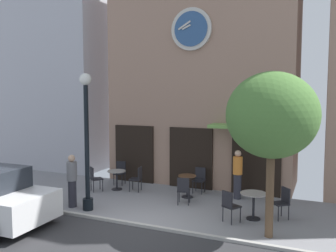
# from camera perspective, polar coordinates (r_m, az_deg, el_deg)

# --- Properties ---
(ground_plane) EXTENTS (27.31, 10.55, 0.13)m
(ground_plane) POSITION_cam_1_polar(r_m,az_deg,el_deg) (9.34, -7.23, -17.55)
(ground_plane) COLOR gray
(clock_building) EXTENTS (7.33, 4.03, 11.47)m
(clock_building) POSITION_cam_1_polar(r_m,az_deg,el_deg) (14.89, 5.64, 14.18)
(clock_building) COLOR #9E7A66
(clock_building) RESTS_ON ground_plane
(neighbor_building_left) EXTENTS (5.88, 3.42, 14.39)m
(neighbor_building_left) POSITION_cam_1_polar(r_m,az_deg,el_deg) (19.32, -17.56, 15.71)
(neighbor_building_left) COLOR #B2B2BC
(neighbor_building_left) RESTS_ON ground_plane
(street_lamp) EXTENTS (0.36, 0.36, 4.19)m
(street_lamp) POSITION_cam_1_polar(r_m,az_deg,el_deg) (11.14, -12.85, -2.44)
(street_lamp) COLOR black
(street_lamp) RESTS_ON ground_plane
(street_tree) EXTENTS (2.24, 2.01, 4.12)m
(street_tree) POSITION_cam_1_polar(r_m,az_deg,el_deg) (9.04, 16.24, 1.57)
(street_tree) COLOR brown
(street_tree) RESTS_ON ground_plane
(cafe_table_center) EXTENTS (0.68, 0.68, 0.72)m
(cafe_table_center) POSITION_cam_1_polar(r_m,az_deg,el_deg) (13.60, -8.19, -7.97)
(cafe_table_center) COLOR black
(cafe_table_center) RESTS_ON ground_plane
(cafe_table_near_curb) EXTENTS (0.62, 0.62, 0.77)m
(cafe_table_near_curb) POSITION_cam_1_polar(r_m,az_deg,el_deg) (12.51, 3.08, -9.03)
(cafe_table_near_curb) COLOR black
(cafe_table_near_curb) RESTS_ON ground_plane
(cafe_table_center_right) EXTENTS (0.76, 0.76, 0.77)m
(cafe_table_center_right) POSITION_cam_1_polar(r_m,az_deg,el_deg) (10.66, 13.51, -11.42)
(cafe_table_center_right) COLOR black
(cafe_table_center_right) RESTS_ON ground_plane
(cafe_chair_curbside) EXTENTS (0.56, 0.56, 0.90)m
(cafe_chair_curbside) POSITION_cam_1_polar(r_m,az_deg,el_deg) (10.95, 17.84, -11.25)
(cafe_chair_curbside) COLOR black
(cafe_chair_curbside) RESTS_ON ground_plane
(cafe_chair_mid_row) EXTENTS (0.40, 0.40, 0.90)m
(cafe_chair_mid_row) POSITION_cam_1_polar(r_m,az_deg,el_deg) (13.15, 5.07, -8.26)
(cafe_chair_mid_row) COLOR black
(cafe_chair_mid_row) RESTS_ON ground_plane
(cafe_chair_right_end) EXTENTS (0.55, 0.55, 0.90)m
(cafe_chair_right_end) POSITION_cam_1_polar(r_m,az_deg,el_deg) (10.26, 9.81, -12.19)
(cafe_chair_right_end) COLOR black
(cafe_chair_right_end) RESTS_ON ground_plane
(cafe_chair_corner) EXTENTS (0.56, 0.56, 0.90)m
(cafe_chair_corner) POSITION_cam_1_polar(r_m,az_deg,el_deg) (13.52, -11.66, -7.99)
(cafe_chair_corner) COLOR black
(cafe_chair_corner) RESTS_ON ground_plane
(cafe_chair_near_lamp) EXTENTS (0.49, 0.49, 0.90)m
(cafe_chair_near_lamp) POSITION_cam_1_polar(r_m,az_deg,el_deg) (11.69, 2.49, -9.96)
(cafe_chair_near_lamp) COLOR black
(cafe_chair_near_lamp) RESTS_ON ground_plane
(cafe_chair_facing_street) EXTENTS (0.46, 0.46, 0.90)m
(cafe_chair_facing_street) POSITION_cam_1_polar(r_m,az_deg,el_deg) (13.29, -4.89, -8.12)
(cafe_chair_facing_street) COLOR black
(cafe_chair_facing_street) RESTS_ON ground_plane
(cafe_chair_facing_wall) EXTENTS (0.46, 0.46, 0.90)m
(cafe_chair_facing_wall) POSITION_cam_1_polar(r_m,az_deg,el_deg) (14.39, -7.64, -7.12)
(cafe_chair_facing_wall) COLOR black
(cafe_chair_facing_wall) RESTS_ON ground_plane
(pedestrian_orange) EXTENTS (0.40, 0.40, 1.67)m
(pedestrian_orange) POSITION_cam_1_polar(r_m,az_deg,el_deg) (12.48, 11.05, -7.51)
(pedestrian_orange) COLOR #2D2D38
(pedestrian_orange) RESTS_ON ground_plane
(pedestrian_grey) EXTENTS (0.41, 0.41, 1.67)m
(pedestrian_grey) POSITION_cam_1_polar(r_m,az_deg,el_deg) (11.78, -15.07, -8.34)
(pedestrian_grey) COLOR #2D2D38
(pedestrian_grey) RESTS_ON ground_plane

